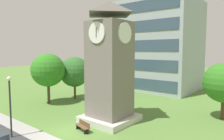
{
  "coord_description": "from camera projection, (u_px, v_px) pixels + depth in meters",
  "views": [
    {
      "loc": [
        14.37,
        -11.24,
        7.18
      ],
      "look_at": [
        0.52,
        5.6,
        5.14
      ],
      "focal_mm": 33.41,
      "sensor_mm": 36.0,
      "label": 1
    }
  ],
  "objects": [
    {
      "name": "park_bench",
      "position": [
        83.0,
        126.0,
        18.56
      ],
      "size": [
        1.86,
        0.89,
        0.88
      ],
      "color": "brown",
      "rests_on": "ground"
    },
    {
      "name": "tree_near_tower",
      "position": [
        48.0,
        70.0,
        27.95
      ],
      "size": [
        4.48,
        4.48,
        6.82
      ],
      "color": "#513823",
      "rests_on": "ground"
    },
    {
      "name": "street_lamp",
      "position": [
        10.0,
        99.0,
        17.02
      ],
      "size": [
        0.36,
        0.36,
        5.09
      ],
      "color": "#333338",
      "rests_on": "ground"
    },
    {
      "name": "ground_plane",
      "position": [
        67.0,
        132.0,
        18.41
      ],
      "size": [
        160.0,
        160.0,
        0.0
      ],
      "primitive_type": "plane",
      "color": "#567F38"
    },
    {
      "name": "tree_streetside",
      "position": [
        224.0,
        83.0,
        21.5
      ],
      "size": [
        4.16,
        4.16,
        5.96
      ],
      "color": "#513823",
      "rests_on": "ground"
    },
    {
      "name": "office_building",
      "position": [
        156.0,
        46.0,
        39.33
      ],
      "size": [
        14.62,
        11.68,
        16.0
      ],
      "color": "#9EA8B2",
      "rests_on": "ground"
    },
    {
      "name": "tree_by_building",
      "position": [
        75.0,
        72.0,
        30.79
      ],
      "size": [
        4.45,
        4.45,
        6.28
      ],
      "color": "#513823",
      "rests_on": "ground"
    },
    {
      "name": "clock_tower",
      "position": [
        110.0,
        68.0,
        20.77
      ],
      "size": [
        4.84,
        4.84,
        11.95
      ],
      "color": "slate",
      "rests_on": "ground"
    },
    {
      "name": "kerb_strip",
      "position": [
        46.0,
        140.0,
        16.79
      ],
      "size": [
        120.0,
        1.6,
        0.01
      ],
      "primitive_type": "cube",
      "color": "#9E9E99",
      "rests_on": "ground"
    }
  ]
}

